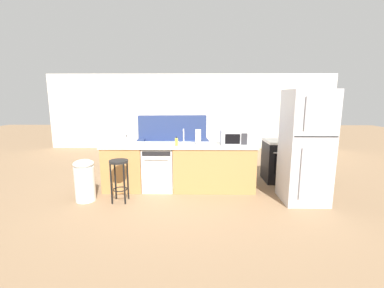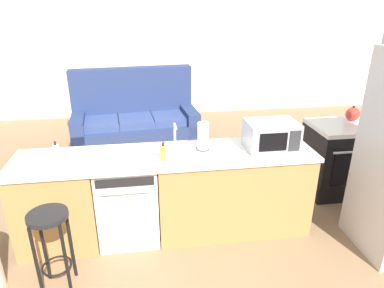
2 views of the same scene
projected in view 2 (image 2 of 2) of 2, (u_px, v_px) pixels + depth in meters
name	position (u px, v px, depth m)	size (l,w,h in m)	color
ground_plane	(155.00, 232.00, 3.66)	(24.00, 24.00, 0.00)	#896B4C
wall_back	(157.00, 53.00, 7.03)	(10.00, 0.06, 2.60)	silver
kitchen_counter	(176.00, 196.00, 3.53)	(2.94, 0.66, 0.90)	#B77F47
dishwasher	(128.00, 200.00, 3.46)	(0.58, 0.61, 0.84)	white
stove_range	(339.00, 158.00, 4.30)	(0.76, 0.68, 0.90)	black
microwave	(271.00, 135.00, 3.42)	(0.50, 0.37, 0.28)	#B7B7BC
sink_faucet	(175.00, 140.00, 3.32)	(0.07, 0.18, 0.30)	silver
paper_towel_roll	(203.00, 137.00, 3.39)	(0.14, 0.14, 0.28)	#4C4C51
soap_bottle	(163.00, 153.00, 3.18)	(0.06, 0.06, 0.18)	yellow
dish_soap_bottle	(56.00, 152.00, 3.21)	(0.06, 0.06, 0.18)	silver
kettle	(353.00, 114.00, 4.24)	(0.21, 0.17, 0.19)	red
bar_stool	(51.00, 235.00, 2.75)	(0.32, 0.32, 0.74)	black
couch	(135.00, 122.00, 5.77)	(2.07, 1.08, 1.27)	navy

